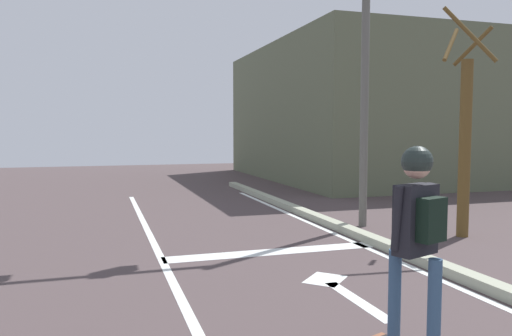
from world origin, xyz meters
name	(u,v)px	position (x,y,z in m)	size (l,w,h in m)	color
lane_line_center	(191,320)	(-0.39, 6.00, 0.00)	(0.12, 20.00, 0.01)	silver
lane_line_curbside	(461,289)	(2.95, 6.00, 0.00)	(0.12, 20.00, 0.01)	silver
stop_bar	(272,252)	(1.36, 8.46, 0.00)	(3.50, 0.40, 0.01)	silver
lane_arrow_stem	(357,300)	(1.53, 6.01, 0.00)	(0.16, 1.40, 0.01)	silver
lane_arrow_head	(325,279)	(1.53, 6.86, 0.00)	(0.56, 0.44, 0.01)	silver
curb_strip	(478,282)	(3.20, 6.00, 0.07)	(0.24, 24.00, 0.14)	#A1A58D
skater	(417,221)	(1.25, 4.53, 1.19)	(0.46, 0.63, 1.74)	#355374
traffic_signal_mast	(305,24)	(2.53, 9.96, 3.98)	(5.02, 0.34, 5.49)	#5C5C54
roadside_tree	(465,138)	(5.09, 8.53, 1.82)	(1.05, 1.05, 4.12)	brown
building_block	(400,114)	(10.94, 19.45, 2.66)	(11.68, 11.05, 5.32)	#5D644B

